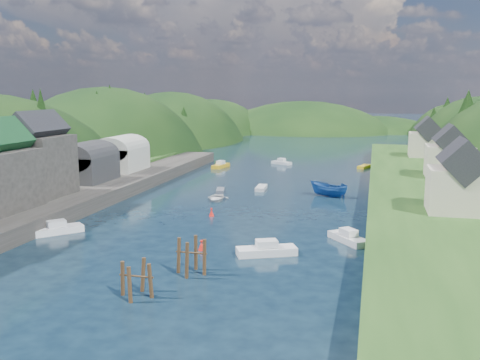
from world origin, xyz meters
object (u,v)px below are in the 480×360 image
(piling_cluster_near, at_px, (137,283))
(channel_buoy_near, at_px, (201,246))
(piling_cluster_far, at_px, (191,259))
(channel_buoy_far, at_px, (212,213))

(piling_cluster_near, xyz_separation_m, channel_buoy_near, (1.06, 12.94, -0.65))
(piling_cluster_near, distance_m, piling_cluster_far, 6.51)
(piling_cluster_near, distance_m, channel_buoy_far, 27.55)
(piling_cluster_far, relative_size, channel_buoy_far, 3.48)
(piling_cluster_far, distance_m, channel_buoy_far, 21.94)
(piling_cluster_near, height_order, channel_buoy_near, piling_cluster_near)
(piling_cluster_near, bearing_deg, piling_cluster_far, 68.21)
(channel_buoy_near, relative_size, channel_buoy_far, 1.00)
(channel_buoy_near, bearing_deg, channel_buoy_far, 103.22)
(piling_cluster_near, bearing_deg, channel_buoy_near, 85.32)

